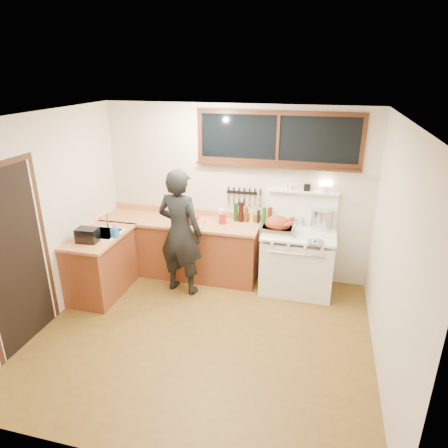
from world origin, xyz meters
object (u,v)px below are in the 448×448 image
(man, at_px, (180,233))
(cutting_board, at_px, (190,222))
(vintage_stove, at_px, (297,260))
(roast_turkey, at_px, (278,226))

(man, height_order, cutting_board, man)
(vintage_stove, bearing_deg, man, -164.56)
(cutting_board, bearing_deg, man, -95.39)
(roast_turkey, bearing_deg, cutting_board, -179.02)
(man, height_order, roast_turkey, man)
(vintage_stove, distance_m, cutting_board, 1.66)
(vintage_stove, distance_m, roast_turkey, 0.62)
(vintage_stove, bearing_deg, cutting_board, -175.87)
(vintage_stove, height_order, cutting_board, vintage_stove)
(man, bearing_deg, cutting_board, 84.61)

